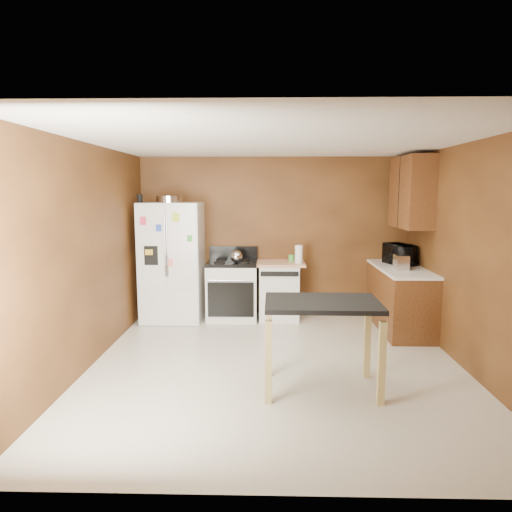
{
  "coord_description": "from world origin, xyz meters",
  "views": [
    {
      "loc": [
        -0.1,
        -4.97,
        1.97
      ],
      "look_at": [
        -0.25,
        0.85,
        1.14
      ],
      "focal_mm": 32.0,
      "sensor_mm": 36.0,
      "label": 1
    }
  ],
  "objects_px": {
    "green_canister": "(291,258)",
    "gas_range": "(232,289)",
    "pen_cup": "(140,198)",
    "dishwasher": "(279,290)",
    "microwave": "(399,255)",
    "island": "(322,316)",
    "paper_towel": "(299,254)",
    "toaster": "(401,262)",
    "refrigerator": "(172,262)",
    "roasting_pan": "(169,199)",
    "kettle": "(236,257)"
  },
  "relations": [
    {
      "from": "green_canister",
      "to": "dishwasher",
      "type": "bearing_deg",
      "value": -161.24
    },
    {
      "from": "green_canister",
      "to": "refrigerator",
      "type": "height_order",
      "value": "refrigerator"
    },
    {
      "from": "green_canister",
      "to": "gas_range",
      "type": "bearing_deg",
      "value": -174.37
    },
    {
      "from": "pen_cup",
      "to": "toaster",
      "type": "xyz_separation_m",
      "value": [
        3.74,
        -0.47,
        -0.86
      ]
    },
    {
      "from": "pen_cup",
      "to": "dishwasher",
      "type": "height_order",
      "value": "pen_cup"
    },
    {
      "from": "refrigerator",
      "to": "gas_range",
      "type": "bearing_deg",
      "value": 3.81
    },
    {
      "from": "island",
      "to": "roasting_pan",
      "type": "bearing_deg",
      "value": 129.2
    },
    {
      "from": "island",
      "to": "gas_range",
      "type": "bearing_deg",
      "value": 112.95
    },
    {
      "from": "toaster",
      "to": "island",
      "type": "distance_m",
      "value": 2.33
    },
    {
      "from": "paper_towel",
      "to": "refrigerator",
      "type": "distance_m",
      "value": 1.93
    },
    {
      "from": "refrigerator",
      "to": "paper_towel",
      "type": "bearing_deg",
      "value": -0.25
    },
    {
      "from": "gas_range",
      "to": "roasting_pan",
      "type": "bearing_deg",
      "value": -174.6
    },
    {
      "from": "roasting_pan",
      "to": "dishwasher",
      "type": "height_order",
      "value": "roasting_pan"
    },
    {
      "from": "refrigerator",
      "to": "microwave",
      "type": "bearing_deg",
      "value": -2.59
    },
    {
      "from": "gas_range",
      "to": "island",
      "type": "bearing_deg",
      "value": -67.05
    },
    {
      "from": "roasting_pan",
      "to": "refrigerator",
      "type": "distance_m",
      "value": 0.95
    },
    {
      "from": "kettle",
      "to": "dishwasher",
      "type": "height_order",
      "value": "kettle"
    },
    {
      "from": "toaster",
      "to": "microwave",
      "type": "relative_size",
      "value": 0.55
    },
    {
      "from": "roasting_pan",
      "to": "dishwasher",
      "type": "relative_size",
      "value": 0.44
    },
    {
      "from": "green_canister",
      "to": "microwave",
      "type": "xyz_separation_m",
      "value": [
        1.57,
        -0.3,
        0.1
      ]
    },
    {
      "from": "microwave",
      "to": "roasting_pan",
      "type": "bearing_deg",
      "value": 67.59
    },
    {
      "from": "roasting_pan",
      "to": "green_canister",
      "type": "bearing_deg",
      "value": 5.51
    },
    {
      "from": "pen_cup",
      "to": "green_canister",
      "type": "height_order",
      "value": "pen_cup"
    },
    {
      "from": "pen_cup",
      "to": "island",
      "type": "bearing_deg",
      "value": -44.44
    },
    {
      "from": "kettle",
      "to": "refrigerator",
      "type": "distance_m",
      "value": 0.99
    },
    {
      "from": "pen_cup",
      "to": "dishwasher",
      "type": "xyz_separation_m",
      "value": [
        2.07,
        0.19,
        -1.41
      ]
    },
    {
      "from": "dishwasher",
      "to": "toaster",
      "type": "bearing_deg",
      "value": -21.51
    },
    {
      "from": "pen_cup",
      "to": "kettle",
      "type": "distance_m",
      "value": 1.67
    },
    {
      "from": "green_canister",
      "to": "refrigerator",
      "type": "xyz_separation_m",
      "value": [
        -1.82,
        -0.15,
        -0.04
      ]
    },
    {
      "from": "pen_cup",
      "to": "dishwasher",
      "type": "relative_size",
      "value": 0.14
    },
    {
      "from": "pen_cup",
      "to": "island",
      "type": "height_order",
      "value": "pen_cup"
    },
    {
      "from": "roasting_pan",
      "to": "microwave",
      "type": "xyz_separation_m",
      "value": [
        3.41,
        -0.13,
        -0.81
      ]
    },
    {
      "from": "toaster",
      "to": "refrigerator",
      "type": "bearing_deg",
      "value": 173.0
    },
    {
      "from": "refrigerator",
      "to": "gas_range",
      "type": "relative_size",
      "value": 1.64
    },
    {
      "from": "kettle",
      "to": "dishwasher",
      "type": "distance_m",
      "value": 0.86
    },
    {
      "from": "roasting_pan",
      "to": "microwave",
      "type": "height_order",
      "value": "roasting_pan"
    },
    {
      "from": "pen_cup",
      "to": "toaster",
      "type": "relative_size",
      "value": 0.46
    },
    {
      "from": "roasting_pan",
      "to": "dishwasher",
      "type": "xyz_separation_m",
      "value": [
        1.65,
        0.11,
        -1.4
      ]
    },
    {
      "from": "paper_towel",
      "to": "island",
      "type": "bearing_deg",
      "value": -88.54
    },
    {
      "from": "pen_cup",
      "to": "paper_towel",
      "type": "xyz_separation_m",
      "value": [
        2.36,
        0.1,
        -0.84
      ]
    },
    {
      "from": "paper_towel",
      "to": "green_canister",
      "type": "height_order",
      "value": "paper_towel"
    },
    {
      "from": "microwave",
      "to": "refrigerator",
      "type": "relative_size",
      "value": 0.27
    },
    {
      "from": "refrigerator",
      "to": "dishwasher",
      "type": "height_order",
      "value": "refrigerator"
    },
    {
      "from": "paper_towel",
      "to": "island",
      "type": "relative_size",
      "value": 0.24
    },
    {
      "from": "roasting_pan",
      "to": "green_canister",
      "type": "distance_m",
      "value": 2.06
    },
    {
      "from": "dishwasher",
      "to": "roasting_pan",
      "type": "bearing_deg",
      "value": -176.11
    },
    {
      "from": "toaster",
      "to": "paper_towel",
      "type": "bearing_deg",
      "value": 160.54
    },
    {
      "from": "microwave",
      "to": "island",
      "type": "relative_size",
      "value": 0.44
    },
    {
      "from": "toaster",
      "to": "roasting_pan",
      "type": "bearing_deg",
      "value": 173.49
    },
    {
      "from": "green_canister",
      "to": "dishwasher",
      "type": "distance_m",
      "value": 0.53
    }
  ]
}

